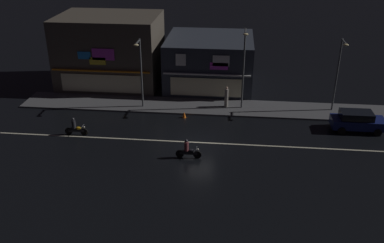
{
  "coord_description": "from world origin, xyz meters",
  "views": [
    {
      "loc": [
        2.54,
        -29.23,
        15.79
      ],
      "look_at": [
        -0.61,
        1.18,
        1.24
      ],
      "focal_mm": 39.57,
      "sensor_mm": 36.0,
      "label": 1
    }
  ],
  "objects_px": {
    "motorcycle_lead": "(75,128)",
    "traffic_cone": "(184,115)",
    "streetlamp_west": "(140,68)",
    "pedestrian_on_sidewalk": "(226,97)",
    "parked_car_near_kerb": "(357,121)",
    "motorcycle_following": "(188,150)",
    "streetlamp_mid": "(244,63)",
    "streetlamp_east": "(338,69)"
  },
  "relations": [
    {
      "from": "motorcycle_lead",
      "to": "traffic_cone",
      "type": "bearing_deg",
      "value": 33.88
    },
    {
      "from": "streetlamp_west",
      "to": "traffic_cone",
      "type": "xyz_separation_m",
      "value": [
        4.09,
        -1.62,
        -3.68
      ]
    },
    {
      "from": "streetlamp_west",
      "to": "traffic_cone",
      "type": "bearing_deg",
      "value": -21.54
    },
    {
      "from": "pedestrian_on_sidewalk",
      "to": "motorcycle_lead",
      "type": "distance_m",
      "value": 13.77
    },
    {
      "from": "parked_car_near_kerb",
      "to": "motorcycle_lead",
      "type": "distance_m",
      "value": 23.13
    },
    {
      "from": "streetlamp_west",
      "to": "motorcycle_lead",
      "type": "bearing_deg",
      "value": -126.27
    },
    {
      "from": "streetlamp_west",
      "to": "motorcycle_following",
      "type": "bearing_deg",
      "value": -58.74
    },
    {
      "from": "motorcycle_following",
      "to": "motorcycle_lead",
      "type": "bearing_deg",
      "value": -22.85
    },
    {
      "from": "streetlamp_west",
      "to": "pedestrian_on_sidewalk",
      "type": "bearing_deg",
      "value": 6.79
    },
    {
      "from": "streetlamp_west",
      "to": "motorcycle_following",
      "type": "xyz_separation_m",
      "value": [
        5.2,
        -8.56,
        -3.32
      ]
    },
    {
      "from": "streetlamp_mid",
      "to": "streetlamp_east",
      "type": "height_order",
      "value": "streetlamp_mid"
    },
    {
      "from": "motorcycle_lead",
      "to": "streetlamp_east",
      "type": "bearing_deg",
      "value": 24.62
    },
    {
      "from": "streetlamp_east",
      "to": "parked_car_near_kerb",
      "type": "bearing_deg",
      "value": -70.64
    },
    {
      "from": "streetlamp_mid",
      "to": "parked_car_near_kerb",
      "type": "relative_size",
      "value": 1.71
    },
    {
      "from": "pedestrian_on_sidewalk",
      "to": "parked_car_near_kerb",
      "type": "xyz_separation_m",
      "value": [
        10.91,
        -3.53,
        -0.19
      ]
    },
    {
      "from": "pedestrian_on_sidewalk",
      "to": "motorcycle_following",
      "type": "distance_m",
      "value": 9.82
    },
    {
      "from": "streetlamp_east",
      "to": "traffic_cone",
      "type": "height_order",
      "value": "streetlamp_east"
    },
    {
      "from": "streetlamp_east",
      "to": "motorcycle_following",
      "type": "distance_m",
      "value": 15.84
    },
    {
      "from": "pedestrian_on_sidewalk",
      "to": "streetlamp_east",
      "type": "bearing_deg",
      "value": -25.58
    },
    {
      "from": "parked_car_near_kerb",
      "to": "motorcycle_lead",
      "type": "relative_size",
      "value": 2.26
    },
    {
      "from": "streetlamp_east",
      "to": "traffic_cone",
      "type": "bearing_deg",
      "value": -168.96
    },
    {
      "from": "streetlamp_mid",
      "to": "motorcycle_following",
      "type": "distance_m",
      "value": 10.74
    },
    {
      "from": "pedestrian_on_sidewalk",
      "to": "streetlamp_mid",
      "type": "bearing_deg",
      "value": -36.32
    },
    {
      "from": "motorcycle_lead",
      "to": "traffic_cone",
      "type": "height_order",
      "value": "motorcycle_lead"
    },
    {
      "from": "streetlamp_east",
      "to": "pedestrian_on_sidewalk",
      "type": "xyz_separation_m",
      "value": [
        -9.65,
        -0.05,
        -3.02
      ]
    },
    {
      "from": "streetlamp_mid",
      "to": "motorcycle_following",
      "type": "bearing_deg",
      "value": -113.13
    },
    {
      "from": "motorcycle_lead",
      "to": "traffic_cone",
      "type": "relative_size",
      "value": 3.45
    },
    {
      "from": "streetlamp_west",
      "to": "streetlamp_east",
      "type": "relative_size",
      "value": 0.96
    },
    {
      "from": "streetlamp_mid",
      "to": "motorcycle_following",
      "type": "height_order",
      "value": "streetlamp_mid"
    },
    {
      "from": "streetlamp_west",
      "to": "traffic_cone",
      "type": "height_order",
      "value": "streetlamp_west"
    },
    {
      "from": "parked_car_near_kerb",
      "to": "pedestrian_on_sidewalk",
      "type": "bearing_deg",
      "value": 162.06
    },
    {
      "from": "streetlamp_mid",
      "to": "motorcycle_lead",
      "type": "distance_m",
      "value": 15.38
    },
    {
      "from": "streetlamp_east",
      "to": "parked_car_near_kerb",
      "type": "height_order",
      "value": "streetlamp_east"
    },
    {
      "from": "streetlamp_mid",
      "to": "motorcycle_following",
      "type": "relative_size",
      "value": 3.87
    },
    {
      "from": "streetlamp_east",
      "to": "parked_car_near_kerb",
      "type": "distance_m",
      "value": 4.97
    },
    {
      "from": "streetlamp_mid",
      "to": "parked_car_near_kerb",
      "type": "height_order",
      "value": "streetlamp_mid"
    },
    {
      "from": "motorcycle_following",
      "to": "streetlamp_east",
      "type": "bearing_deg",
      "value": -148.65
    },
    {
      "from": "streetlamp_east",
      "to": "pedestrian_on_sidewalk",
      "type": "distance_m",
      "value": 10.11
    },
    {
      "from": "streetlamp_east",
      "to": "streetlamp_mid",
      "type": "bearing_deg",
      "value": -177.82
    },
    {
      "from": "motorcycle_following",
      "to": "traffic_cone",
      "type": "height_order",
      "value": "motorcycle_following"
    },
    {
      "from": "parked_car_near_kerb",
      "to": "motorcycle_lead",
      "type": "height_order",
      "value": "parked_car_near_kerb"
    },
    {
      "from": "streetlamp_east",
      "to": "parked_car_near_kerb",
      "type": "relative_size",
      "value": 1.54
    }
  ]
}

